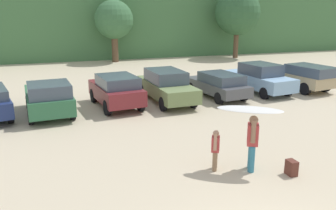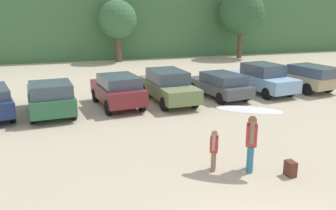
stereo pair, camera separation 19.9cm
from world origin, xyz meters
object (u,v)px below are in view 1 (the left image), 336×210
backpack_dropped (291,168)px  person_child (215,148)px  parked_car_sky_blue (259,78)px  surfboard_white (250,110)px  parked_car_forest_green (49,98)px  parked_car_maroon (116,90)px  parked_car_tan (300,76)px  parked_car_dark_gray (218,84)px  parked_car_olive_green (166,86)px  person_adult (252,140)px

backpack_dropped → person_child: bearing=152.2°
parked_car_sky_blue → surfboard_white: surfboard_white is taller
parked_car_forest_green → person_child: size_ratio=3.45×
parked_car_sky_blue → surfboard_white: 10.70m
parked_car_maroon → parked_car_sky_blue: 8.50m
parked_car_tan → backpack_dropped: (-7.74, -9.46, -0.61)m
parked_car_maroon → parked_car_dark_gray: 5.66m
parked_car_maroon → person_child: size_ratio=3.32×
parked_car_olive_green → backpack_dropped: bearing=-178.0°
parked_car_dark_gray → person_adult: 9.10m
parked_car_sky_blue → person_adult: 10.71m
parked_car_maroon → parked_car_dark_gray: (5.65, 0.21, -0.13)m
parked_car_dark_gray → person_child: (-4.13, -8.19, -0.03)m
parked_car_forest_green → parked_car_olive_green: (5.85, 0.62, 0.04)m
parked_car_sky_blue → parked_car_forest_green: bearing=87.3°
parked_car_forest_green → backpack_dropped: 10.90m
parked_car_maroon → surfboard_white: 8.65m
parked_car_dark_gray → parked_car_sky_blue: (2.83, 0.36, 0.12)m
parked_car_maroon → person_child: 8.13m
parked_car_maroon → parked_car_tan: 11.24m
backpack_dropped → parked_car_dark_gray: bearing=76.8°
person_adult → surfboard_white: surfboard_white is taller
parked_car_tan → backpack_dropped: parked_car_tan is taller
parked_car_sky_blue → surfboard_white: (-6.01, -8.79, 1.01)m
person_adult → backpack_dropped: size_ratio=3.79×
parked_car_forest_green → parked_car_tan: size_ratio=0.90×
parked_car_olive_green → person_adult: 8.57m
parked_car_olive_green → surfboard_white: bearing=175.6°
backpack_dropped → person_adult: bearing=144.2°
surfboard_white → backpack_dropped: surfboard_white is taller
surfboard_white → parked_car_forest_green: bearing=-21.5°
parked_car_olive_green → person_adult: person_adult is taller
parked_car_dark_gray → backpack_dropped: (-2.17, -9.23, -0.51)m
parked_car_tan → parked_car_forest_green: bearing=84.3°
person_child → backpack_dropped: (1.96, -1.04, -0.48)m
parked_car_maroon → parked_car_sky_blue: size_ratio=0.89×
parked_car_dark_gray → parked_car_sky_blue: 2.86m
parked_car_maroon → parked_car_tan: bearing=-94.5°
parked_car_maroon → parked_car_tan: parked_car_maroon is taller
parked_car_forest_green → parked_car_tan: 14.42m
parked_car_olive_green → surfboard_white: surfboard_white is taller
person_child → parked_car_sky_blue: bearing=-99.4°
person_child → surfboard_white: surfboard_white is taller
parked_car_forest_green → surfboard_white: size_ratio=2.26×
parked_car_forest_green → parked_car_tan: (14.39, 0.84, 0.02)m
person_child → parked_car_forest_green: bearing=-28.6°
parked_car_maroon → person_child: bearing=-176.0°
parked_car_sky_blue → backpack_dropped: 10.83m
parked_car_dark_gray → parked_car_olive_green: bearing=82.0°
parked_car_maroon → parked_car_olive_green: size_ratio=0.85×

